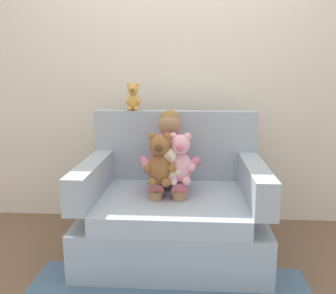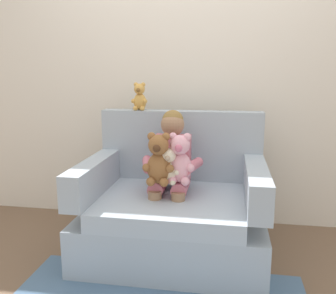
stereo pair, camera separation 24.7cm
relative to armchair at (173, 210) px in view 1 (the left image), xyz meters
The scene contains 8 objects.
ground_plane 0.32m from the armchair, 90.00° to the right, with size 8.00×8.00×0.00m, color brown.
back_wall 1.20m from the armchair, 90.00° to the left, with size 6.00×0.10×2.60m, color silver.
armchair is the anchor object (origin of this frame).
seated_child 0.35m from the armchair, 129.18° to the left, with size 0.45×0.39×0.82m.
plush_pink 0.42m from the armchair, 64.83° to the right, with size 0.20×0.17×0.34m.
plush_brown 0.45m from the armchair, 116.50° to the right, with size 0.21×0.17×0.35m.
plush_cream 0.39m from the armchair, 97.10° to the right, with size 0.15×0.12×0.25m.
plush_honey_on_backrest 0.92m from the armchair, 132.95° to the left, with size 0.13×0.11×0.22m.
Camera 1 is at (0.13, -2.47, 1.30)m, focal length 39.33 mm.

